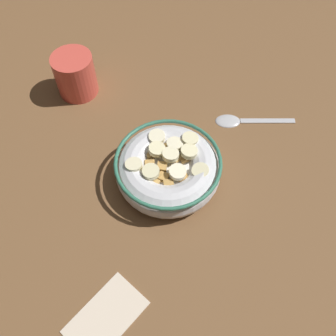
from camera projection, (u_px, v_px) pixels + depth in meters
ground_plane at (168, 181)px, 62.74cm from camera, size 115.66×115.66×2.00cm
cereal_bowl at (168, 168)px, 59.55cm from camera, size 16.55×16.55×5.65cm
spoon at (238, 120)px, 68.01cm from camera, size 6.37×14.16×0.80cm
coffee_mug at (76, 74)px, 69.20cm from camera, size 9.93×7.34×7.82cm
folded_napkin at (106, 317)px, 50.19cm from camera, size 12.08×9.92×0.30cm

